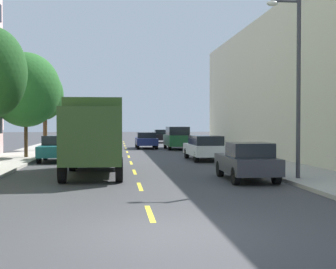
# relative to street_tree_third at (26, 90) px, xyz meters

# --- Properties ---
(ground_plane) EXTENTS (160.00, 160.00, 0.00)m
(ground_plane) POSITION_rel_street_tree_third_xyz_m (6.40, 9.65, -4.31)
(ground_plane) COLOR #38383A
(sidewalk_left) EXTENTS (3.20, 120.00, 0.14)m
(sidewalk_left) POSITION_rel_street_tree_third_xyz_m (-0.70, 7.65, -4.24)
(sidewalk_left) COLOR #A39E93
(sidewalk_left) RESTS_ON ground_plane
(sidewalk_right) EXTENTS (3.20, 120.00, 0.14)m
(sidewalk_right) POSITION_rel_street_tree_third_xyz_m (13.50, 7.65, -4.24)
(sidewalk_right) COLOR #A39E93
(sidewalk_right) RESTS_ON ground_plane
(lane_centerline_dashes) EXTENTS (0.14, 47.20, 0.01)m
(lane_centerline_dashes) POSITION_rel_street_tree_third_xyz_m (6.40, 4.15, -4.31)
(lane_centerline_dashes) COLOR yellow
(lane_centerline_dashes) RESTS_ON ground_plane
(street_tree_third) EXTENTS (4.29, 4.29, 6.48)m
(street_tree_third) POSITION_rel_street_tree_third_xyz_m (0.00, 0.00, 0.00)
(street_tree_third) COLOR #47331E
(street_tree_third) RESTS_ON sidewalk_left
(street_tree_farthest) EXTENTS (2.89, 2.89, 6.25)m
(street_tree_farthest) POSITION_rel_street_tree_third_xyz_m (0.00, 7.93, 0.11)
(street_tree_farthest) COLOR #47331E
(street_tree_farthest) RESTS_ON sidewalk_left
(street_lamp) EXTENTS (1.35, 0.28, 6.88)m
(street_lamp) POSITION_rel_street_tree_third_xyz_m (12.35, -12.61, -0.19)
(street_lamp) COLOR #38383D
(street_lamp) RESTS_ON sidewalk_right
(delivery_box_truck) EXTENTS (2.44, 7.67, 3.29)m
(delivery_box_truck) POSITION_rel_street_tree_third_xyz_m (4.60, -8.92, -2.43)
(delivery_box_truck) COLOR #2D471E
(delivery_box_truck) RESTS_ON ground_plane
(parked_hatchback_charcoal) EXTENTS (1.78, 4.02, 1.50)m
(parked_hatchback_charcoal) POSITION_rel_street_tree_third_xyz_m (10.66, -12.05, -3.55)
(parked_hatchback_charcoal) COLOR #333338
(parked_hatchback_charcoal) RESTS_ON ground_plane
(parked_sedan_orange) EXTENTS (1.86, 4.52, 1.43)m
(parked_sedan_orange) POSITION_rel_street_tree_third_xyz_m (1.95, 6.76, -3.56)
(parked_sedan_orange) COLOR orange
(parked_sedan_orange) RESTS_ON ground_plane
(parked_hatchback_black) EXTENTS (1.78, 4.02, 1.50)m
(parked_hatchback_black) POSITION_rel_street_tree_third_xyz_m (10.67, 23.44, -3.55)
(parked_hatchback_black) COLOR black
(parked_hatchback_black) RESTS_ON ground_plane
(parked_hatchback_teal) EXTENTS (1.81, 4.03, 1.50)m
(parked_hatchback_teal) POSITION_rel_street_tree_third_xyz_m (2.04, -1.80, -3.55)
(parked_hatchback_teal) COLOR #195B60
(parked_hatchback_teal) RESTS_ON ground_plane
(parked_wagon_white) EXTENTS (1.92, 4.74, 1.50)m
(parked_wagon_white) POSITION_rel_street_tree_third_xyz_m (10.87, -2.01, -3.51)
(parked_wagon_white) COLOR silver
(parked_wagon_white) RESTS_ON ground_plane
(parked_suv_forest) EXTENTS (1.99, 4.81, 1.93)m
(parked_suv_forest) POSITION_rel_street_tree_third_xyz_m (10.77, 9.99, -3.32)
(parked_suv_forest) COLOR #194C28
(parked_suv_forest) RESTS_ON ground_plane
(moving_navy_sedan) EXTENTS (1.80, 4.50, 1.43)m
(moving_navy_sedan) POSITION_rel_street_tree_third_xyz_m (8.20, 11.64, -3.56)
(moving_navy_sedan) COLOR navy
(moving_navy_sedan) RESTS_ON ground_plane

